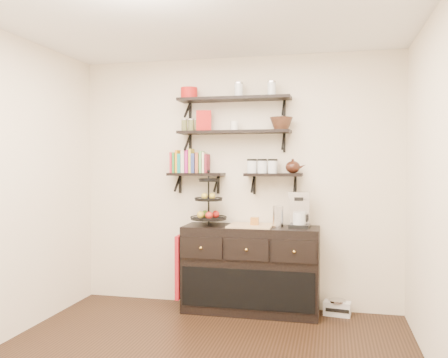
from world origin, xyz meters
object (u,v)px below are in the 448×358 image
sideboard (251,269)px  fruit_stand (209,207)px  coffee_maker (300,210)px  radio (337,308)px

sideboard → fruit_stand: size_ratio=2.51×
sideboard → fruit_stand: (-0.45, 0.00, 0.64)m
fruit_stand → coffee_maker: size_ratio=1.52×
coffee_maker → radio: size_ratio=1.29×
sideboard → coffee_maker: coffee_maker is taller
sideboard → coffee_maker: size_ratio=3.82×
fruit_stand → coffee_maker: fruit_stand is taller
sideboard → radio: bearing=5.9°
fruit_stand → radio: 1.67m
sideboard → fruit_stand: bearing=179.4°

